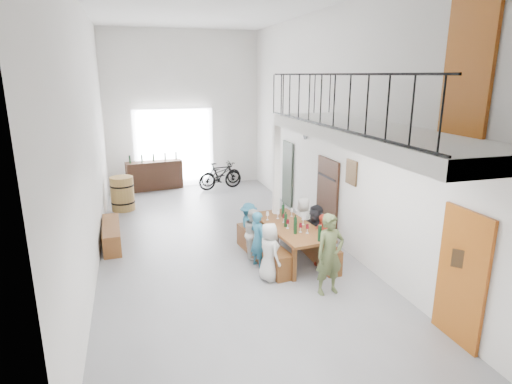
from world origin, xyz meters
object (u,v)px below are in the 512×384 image
object	(u,v)px
tasting_table	(290,229)
bench_inner	(263,249)
oak_barrel	(122,194)
serving_counter	(155,175)
bicycle_near	(221,174)
side_bench	(112,234)
host_standing	(330,254)

from	to	relation	value
tasting_table	bench_inner	xyz separation A→B (m)	(-0.60, 0.08, -0.45)
bench_inner	oak_barrel	bearing A→B (deg)	115.46
serving_counter	bicycle_near	xyz separation A→B (m)	(2.39, -0.05, -0.09)
bench_inner	oak_barrel	size ratio (longest dim) A/B	2.20
side_bench	serving_counter	world-z (taller)	serving_counter
tasting_table	host_standing	distance (m)	1.66
oak_barrel	serving_counter	xyz separation A→B (m)	(1.08, 2.22, -0.00)
serving_counter	side_bench	bearing A→B (deg)	-113.51
oak_barrel	serving_counter	bearing A→B (deg)	64.07
side_bench	tasting_table	bearing A→B (deg)	-27.50
serving_counter	host_standing	size ratio (longest dim) A/B	1.25
side_bench	oak_barrel	distance (m)	2.81
bench_inner	oak_barrel	distance (m)	5.56
bicycle_near	tasting_table	bearing A→B (deg)	165.95
bench_inner	side_bench	distance (m)	3.75
serving_counter	bicycle_near	distance (m)	2.40
tasting_table	serving_counter	xyz separation A→B (m)	(-2.49, 7.00, -0.20)
bench_inner	tasting_table	bearing A→B (deg)	-14.72
side_bench	host_standing	size ratio (longest dim) A/B	1.17
tasting_table	bench_inner	size ratio (longest dim) A/B	1.06
tasting_table	bench_inner	world-z (taller)	tasting_table
tasting_table	serving_counter	bearing A→B (deg)	103.84
host_standing	bicycle_near	size ratio (longest dim) A/B	0.97
side_bench	serving_counter	size ratio (longest dim) A/B	0.94
oak_barrel	bicycle_near	world-z (taller)	oak_barrel
tasting_table	serving_counter	distance (m)	7.43
bench_inner	bicycle_near	xyz separation A→B (m)	(0.50, 6.87, 0.16)
tasting_table	bench_inner	distance (m)	0.75
oak_barrel	host_standing	bearing A→B (deg)	-59.90
tasting_table	serving_counter	size ratio (longest dim) A/B	1.25
bench_inner	side_bench	xyz separation A→B (m)	(-3.22, 1.91, -0.01)
bench_inner	serving_counter	size ratio (longest dim) A/B	1.17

